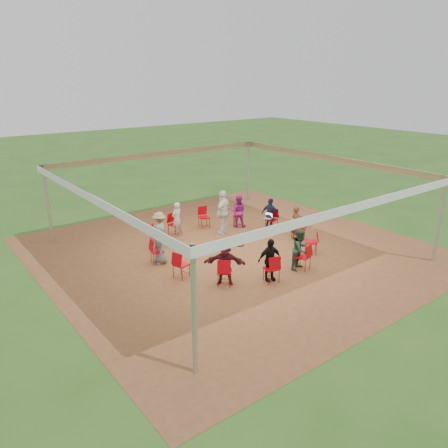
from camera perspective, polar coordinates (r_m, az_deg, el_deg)
ground at (r=16.18m, az=1.12°, el=-3.48°), size 80.00×80.00×0.00m
dirt_patch at (r=16.18m, az=1.12°, el=-3.46°), size 13.00×13.00×0.00m
tent at (r=15.45m, az=1.17°, el=4.70°), size 10.33×10.33×3.00m
chair_0 at (r=18.30m, az=6.24°, el=0.57°), size 0.54×0.53×0.90m
chair_1 at (r=18.70m, az=1.88°, el=1.08°), size 0.61×0.61×0.90m
chair_2 at (r=18.49m, az=-2.61°, el=0.86°), size 0.51×0.53×0.90m
chair_3 at (r=17.70m, az=-6.45°, el=-0.06°), size 0.53×0.54×0.90m
chair_4 at (r=16.49m, az=-8.78°, el=-1.60°), size 0.61×0.61×0.90m
chair_5 at (r=15.11m, az=-8.72°, el=-3.51°), size 0.53×0.51×0.90m
chair_6 at (r=13.95m, az=-5.61°, el=-5.32°), size 0.54×0.53×0.90m
chair_7 at (r=13.40m, az=0.07°, el=-6.26°), size 0.61×0.61×0.90m
chair_8 at (r=13.69m, az=6.21°, el=-5.82°), size 0.51×0.53×0.90m
chair_9 at (r=14.70m, az=10.29°, el=-4.26°), size 0.53×0.54×0.90m
chair_10 at (r=16.05m, az=11.32°, el=-2.32°), size 0.61×0.61×0.90m
chair_11 at (r=17.35m, az=9.68°, el=-0.61°), size 0.53×0.51×0.90m
person_seated_0 at (r=18.12m, az=6.08°, el=1.22°), size 0.63×0.90×1.38m
person_seated_1 at (r=18.51m, az=1.86°, el=1.70°), size 0.76×0.74×1.38m
person_seated_2 at (r=17.55m, az=-6.19°, el=0.63°), size 0.58×0.46×1.38m
person_seated_3 at (r=16.37m, az=-8.42°, el=-0.80°), size 0.94×0.95×1.38m
person_seated_4 at (r=15.05m, az=-8.33°, el=-2.57°), size 0.53×0.75×1.38m
person_seated_5 at (r=13.41m, az=0.13°, el=-5.09°), size 1.26×1.23×1.38m
person_seated_6 at (r=13.69m, az=5.99°, el=-4.68°), size 0.89×0.59×1.38m
person_seated_7 at (r=14.65m, az=9.93°, el=-3.26°), size 0.76×0.56×1.38m
person_seated_8 at (r=17.21m, az=9.39°, el=0.12°), size 0.44×0.57×1.38m
standing_person at (r=17.63m, az=-0.08°, el=1.56°), size 1.19×0.94×1.81m
cable_coil at (r=16.65m, az=2.08°, el=-2.76°), size 0.34×0.34×0.03m
laptop at (r=18.00m, az=5.82°, el=0.98°), size 0.36×0.40×0.23m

